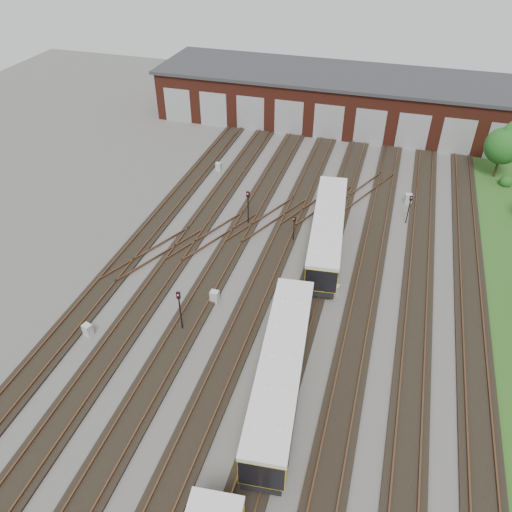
# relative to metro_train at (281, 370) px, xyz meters

# --- Properties ---
(ground) EXTENTS (120.00, 120.00, 0.00)m
(ground) POSITION_rel_metro_train_xyz_m (-2.00, 4.66, -1.83)
(ground) COLOR #474442
(ground) RESTS_ON ground
(track_network) EXTENTS (30.40, 70.00, 0.33)m
(track_network) POSITION_rel_metro_train_xyz_m (-2.17, 5.25, -1.72)
(track_network) COLOR black
(track_network) RESTS_ON ground
(maintenance_shed) EXTENTS (51.00, 12.50, 6.35)m
(maintenance_shed) POSITION_rel_metro_train_xyz_m (-2.01, 44.63, 1.38)
(maintenance_shed) COLOR #521F14
(maintenance_shed) RESTS_ON ground
(metro_train) EXTENTS (4.04, 46.33, 2.92)m
(metro_train) POSITION_rel_metro_train_xyz_m (0.00, 0.00, 0.00)
(metro_train) COLOR black
(metro_train) RESTS_ON ground
(signal_mast_0) EXTENTS (0.31, 0.29, 3.59)m
(signal_mast_0) POSITION_rel_metro_train_xyz_m (-8.09, 3.03, 0.46)
(signal_mast_0) COLOR black
(signal_mast_0) RESTS_ON ground
(signal_mast_1) EXTENTS (0.29, 0.27, 3.50)m
(signal_mast_1) POSITION_rel_metro_train_xyz_m (-7.68, 17.59, 0.42)
(signal_mast_1) COLOR black
(signal_mast_1) RESTS_ON ground
(signal_mast_2) EXTENTS (0.25, 0.24, 2.61)m
(signal_mast_2) POSITION_rel_metro_train_xyz_m (-2.96, 16.03, -0.15)
(signal_mast_2) COLOR black
(signal_mast_2) RESTS_ON ground
(signal_mast_3) EXTENTS (0.26, 0.25, 2.95)m
(signal_mast_3) POSITION_rel_metro_train_xyz_m (6.55, 22.07, 0.07)
(signal_mast_3) COLOR black
(signal_mast_3) RESTS_ON ground
(relay_cabinet_0) EXTENTS (0.72, 0.64, 1.01)m
(relay_cabinet_0) POSITION_rel_metro_train_xyz_m (-14.27, 0.61, -1.32)
(relay_cabinet_0) COLOR #B1B4B7
(relay_cabinet_0) RESTS_ON ground
(relay_cabinet_1) EXTENTS (0.57, 0.47, 0.95)m
(relay_cabinet_1) POSITION_rel_metro_train_xyz_m (-14.10, 26.96, -1.35)
(relay_cabinet_1) COLOR #B1B4B7
(relay_cabinet_1) RESTS_ON ground
(relay_cabinet_2) EXTENTS (0.65, 0.55, 1.05)m
(relay_cabinet_2) POSITION_rel_metro_train_xyz_m (-6.89, 6.51, -1.30)
(relay_cabinet_2) COLOR #B1B4B7
(relay_cabinet_2) RESTS_ON ground
(relay_cabinet_3) EXTENTS (0.78, 0.70, 1.09)m
(relay_cabinet_3) POSITION_rel_metro_train_xyz_m (6.49, 25.70, -1.28)
(relay_cabinet_3) COLOR #B1B4B7
(relay_cabinet_3) RESTS_ON ground
(relay_cabinet_4) EXTENTS (0.63, 0.56, 0.91)m
(relay_cabinet_4) POSITION_rel_metro_train_xyz_m (1.81, 10.07, -1.37)
(relay_cabinet_4) COLOR #B1B4B7
(relay_cabinet_4) RESTS_ON ground
(tree_0) EXTENTS (3.85, 3.85, 6.37)m
(tree_0) POSITION_rel_metro_train_xyz_m (15.21, 34.24, 2.27)
(tree_0) COLOR #2E2515
(tree_0) RESTS_ON ground
(bush_2) EXTENTS (1.35, 1.35, 1.35)m
(bush_2) POSITION_rel_metro_train_xyz_m (16.22, 32.55, -1.15)
(bush_2) COLOR #184915
(bush_2) RESTS_ON ground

